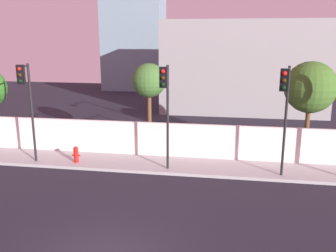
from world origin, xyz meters
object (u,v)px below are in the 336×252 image
at_px(roadside_tree_midleft, 149,82).
at_px(traffic_light_left, 285,100).
at_px(traffic_light_center, 26,93).
at_px(traffic_light_right, 166,97).
at_px(fire_hydrant, 76,154).
at_px(roadside_tree_midright, 310,88).

bearing_deg(roadside_tree_midleft, traffic_light_left, -29.13).
relative_size(traffic_light_left, traffic_light_center, 1.01).
height_order(traffic_light_right, fire_hydrant, traffic_light_right).
height_order(traffic_light_right, roadside_tree_midleft, traffic_light_right).
bearing_deg(traffic_light_left, fire_hydrant, 174.62).
height_order(traffic_light_center, fire_hydrant, traffic_light_center).
relative_size(traffic_light_right, fire_hydrant, 5.94).
bearing_deg(traffic_light_right, fire_hydrant, 171.64).
xyz_separation_m(traffic_light_right, fire_hydrant, (-4.74, 0.70, -3.17)).
bearing_deg(fire_hydrant, traffic_light_right, -8.36).
bearing_deg(roadside_tree_midleft, roadside_tree_midright, 0.00).
bearing_deg(fire_hydrant, roadside_tree_midleft, 40.72).
height_order(traffic_light_center, roadside_tree_midright, roadside_tree_midright).
bearing_deg(traffic_light_left, traffic_light_right, 177.39).
distance_m(traffic_light_center, traffic_light_right, 6.82).
distance_m(traffic_light_center, fire_hydrant, 3.83).
relative_size(traffic_light_center, roadside_tree_midleft, 0.99).
xyz_separation_m(fire_hydrant, roadside_tree_midright, (11.63, 2.78, 3.26)).
height_order(traffic_light_left, roadside_tree_midright, roadside_tree_midright).
height_order(traffic_light_right, roadside_tree_midright, roadside_tree_midright).
relative_size(traffic_light_right, roadside_tree_midleft, 1.00).
bearing_deg(traffic_light_center, fire_hydrant, 16.02).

